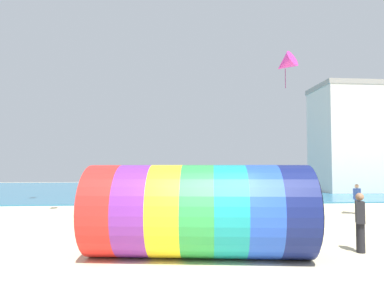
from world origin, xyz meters
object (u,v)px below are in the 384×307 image
Objects in this scene: giant_inflatable_tube at (199,211)px; bystander_mid_beach at (357,199)px; kite_magenta_delta at (285,64)px; kite_handler at (360,222)px; bystander_far_left at (260,200)px.

bystander_mid_beach is at bearing 41.10° from giant_inflatable_tube.
kite_magenta_delta is at bearing 54.05° from giant_inflatable_tube.
bystander_far_left reaches higher than kite_handler.
giant_inflatable_tube is at bearing -125.95° from kite_magenta_delta.
kite_magenta_delta is 8.22m from bystander_mid_beach.
giant_inflatable_tube is at bearing -118.28° from bystander_far_left.
giant_inflatable_tube is 12.52m from bystander_mid_beach.
kite_magenta_delta is 6.92m from bystander_far_left.
bystander_mid_beach is at bearing 59.85° from kite_handler.
bystander_far_left is at bearing 97.92° from kite_handler.
giant_inflatable_tube is 3.90× the size of bystander_mid_beach.
kite_magenta_delta is 1.02× the size of bystander_far_left.
kite_magenta_delta is (0.40, 6.95, 6.83)m from kite_handler.
bystander_mid_beach is 0.90× the size of bystander_far_left.
giant_inflatable_tube is 3.67× the size of kite_handler.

